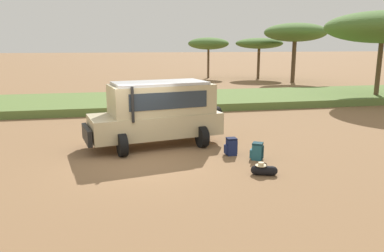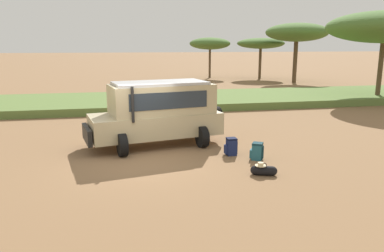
# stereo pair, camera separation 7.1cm
# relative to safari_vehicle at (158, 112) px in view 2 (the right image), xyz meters

# --- Properties ---
(ground_plane) EXTENTS (320.00, 320.00, 0.00)m
(ground_plane) POSITION_rel_safari_vehicle_xyz_m (-0.74, -1.95, -1.29)
(ground_plane) COLOR olive
(grass_bank) EXTENTS (120.00, 7.00, 0.44)m
(grass_bank) POSITION_rel_safari_vehicle_xyz_m (-0.74, 9.95, -1.07)
(grass_bank) COLOR #5B7538
(grass_bank) RESTS_ON ground_plane
(safari_vehicle) EXTENTS (5.48, 3.31, 2.44)m
(safari_vehicle) POSITION_rel_safari_vehicle_xyz_m (0.00, 0.00, 0.00)
(safari_vehicle) COLOR tan
(safari_vehicle) RESTS_ON ground_plane
(backpack_beside_front_wheel) EXTENTS (0.44, 0.35, 0.62)m
(backpack_beside_front_wheel) POSITION_rel_safari_vehicle_xyz_m (2.33, -1.89, -0.99)
(backpack_beside_front_wheel) COLOR navy
(backpack_beside_front_wheel) RESTS_ON ground_plane
(backpack_cluster_center) EXTENTS (0.50, 0.47, 0.59)m
(backpack_cluster_center) POSITION_rel_safari_vehicle_xyz_m (3.03, -2.59, -1.01)
(backpack_cluster_center) COLOR #235B6B
(backpack_cluster_center) RESTS_ON ground_plane
(duffel_bag_low_black_case) EXTENTS (0.76, 0.46, 0.39)m
(duffel_bag_low_black_case) POSITION_rel_safari_vehicle_xyz_m (2.66, -4.08, -1.14)
(duffel_bag_low_black_case) COLOR black
(duffel_bag_low_black_case) RESTS_ON ground_plane
(acacia_tree_far_left) EXTENTS (4.63, 4.11, 4.52)m
(acacia_tree_far_left) POSITION_rel_safari_vehicle_xyz_m (9.09, 27.74, 2.54)
(acacia_tree_far_left) COLOR brown
(acacia_tree_far_left) RESTS_ON ground_plane
(acacia_tree_left_mid) EXTENTS (5.26, 4.72, 4.46)m
(acacia_tree_left_mid) POSITION_rel_safari_vehicle_xyz_m (14.35, 25.73, 2.56)
(acacia_tree_left_mid) COLOR brown
(acacia_tree_left_mid) RESTS_ON ground_plane
(acacia_tree_right_mid) EXTENTS (6.02, 6.52, 5.84)m
(acacia_tree_right_mid) POSITION_rel_safari_vehicle_xyz_m (16.21, 21.07, 3.61)
(acacia_tree_right_mid) COLOR brown
(acacia_tree_right_mid) RESTS_ON ground_plane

